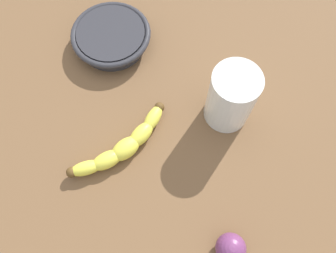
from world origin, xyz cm
name	(u,v)px	position (x,y,z in cm)	size (l,w,h in cm)	color
wooden_tabletop	(179,136)	(0.00, 0.00, 1.50)	(120.00, 120.00, 3.00)	brown
banana	(123,146)	(-10.11, -4.08, 4.76)	(16.32, 16.42, 3.53)	yellow
smoothie_glass	(230,98)	(8.47, 5.21, 9.21)	(8.56, 8.56, 12.84)	silver
ceramic_bowl	(111,37)	(-16.03, 19.22, 5.31)	(16.50, 16.50, 3.83)	#2D2D33
plum_fruit	(230,248)	(9.76, -19.84, 5.49)	(4.97, 4.97, 4.97)	#6B3360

